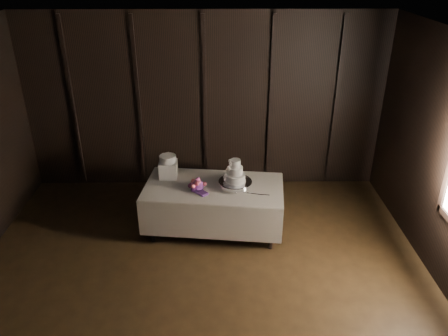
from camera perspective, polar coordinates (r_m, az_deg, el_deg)
room at (r=4.22m, az=-3.84°, el=-6.68°), size 6.08×7.08×3.08m
display_table at (r=6.47m, az=-1.33°, el=-5.03°), size 2.09×1.26×0.76m
cake_stand at (r=6.25m, az=1.47°, el=-2.10°), size 0.49×0.49×0.09m
wedding_cake at (r=6.16m, az=1.27°, el=-0.70°), size 0.32×0.28×0.34m
bouquet at (r=6.18m, az=-3.45°, el=-2.24°), size 0.51×0.51×0.20m
box_pedestal at (r=6.54m, az=-7.27°, el=-0.17°), size 0.26×0.26×0.25m
small_cake at (r=6.46m, az=-7.36°, el=1.21°), size 0.31×0.31×0.10m
cake_knife at (r=6.10m, az=3.82°, el=-3.37°), size 0.36×0.11×0.01m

